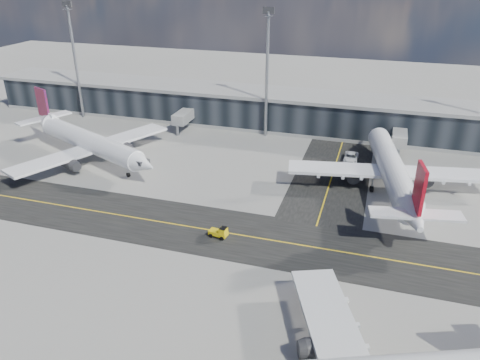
% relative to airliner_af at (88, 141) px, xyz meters
% --- Properties ---
extents(ground, '(300.00, 300.00, 0.00)m').
position_rel_airliner_af_xyz_m(ground, '(31.43, -22.95, -4.07)').
color(ground, gray).
rests_on(ground, ground).
extents(taxiway_lanes, '(180.00, 63.00, 0.03)m').
position_rel_airliner_af_xyz_m(taxiway_lanes, '(35.34, -12.21, -4.06)').
color(taxiway_lanes, black).
rests_on(taxiway_lanes, ground).
extents(terminal_concourse, '(152.00, 19.80, 8.80)m').
position_rel_airliner_af_xyz_m(terminal_concourse, '(31.47, 31.98, 0.02)').
color(terminal_concourse, black).
rests_on(terminal_concourse, ground).
extents(floodlight_masts, '(102.50, 0.70, 28.90)m').
position_rel_airliner_af_xyz_m(floodlight_masts, '(31.43, 25.05, 11.54)').
color(floodlight_masts, gray).
rests_on(floodlight_masts, ground).
extents(airliner_af, '(39.68, 34.26, 12.32)m').
position_rel_airliner_af_xyz_m(airliner_af, '(0.00, 0.00, 0.00)').
color(airliner_af, white).
rests_on(airliner_af, ground).
extents(airliner_redtail, '(36.92, 43.08, 12.79)m').
position_rel_airliner_af_xyz_m(airliner_redtail, '(60.14, 2.98, 0.16)').
color(airliner_redtail, white).
rests_on(airliner_redtail, ground).
extents(baggage_tug, '(3.00, 1.82, 1.77)m').
position_rel_airliner_af_xyz_m(baggage_tug, '(35.96, -20.46, -3.18)').
color(baggage_tug, yellow).
rests_on(baggage_tug, ground).
extents(service_van, '(2.83, 6.13, 1.70)m').
position_rel_airliner_af_xyz_m(service_van, '(52.18, 15.10, -3.22)').
color(service_van, white).
rests_on(service_van, ground).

